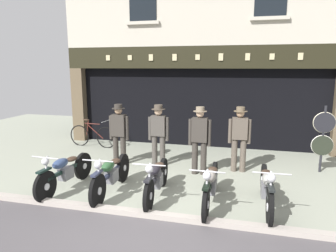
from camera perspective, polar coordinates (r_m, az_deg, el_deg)
shop_facade at (r=11.92m, az=6.85°, el=6.39°), size 9.35×4.42×6.35m
motorcycle_left at (r=7.11m, az=-18.60°, el=-7.95°), size 0.62×1.99×0.92m
motorcycle_center_left at (r=6.66m, az=-10.54°, el=-8.77°), size 0.62×2.05×0.92m
motorcycle_center at (r=6.35m, az=-2.14°, el=-9.68°), size 0.62×1.97×0.91m
motorcycle_center_right at (r=6.10m, az=7.93°, el=-10.65°), size 0.62×2.07×0.91m
motorcycle_right at (r=6.14m, az=17.90°, el=-10.85°), size 0.62×1.97×0.93m
salesman_left at (r=8.47m, az=-9.09°, el=-0.98°), size 0.56×0.35×1.67m
shopkeeper_center at (r=8.25m, az=-1.79°, el=-1.12°), size 0.56×0.36×1.67m
salesman_right at (r=7.60m, az=5.89°, el=-2.13°), size 0.56×0.33×1.70m
assistant_far_right at (r=7.97m, az=13.13°, el=-1.84°), size 0.56×0.34×1.68m
tyre_sign_pole at (r=8.62m, az=26.89°, el=-1.48°), size 0.53×0.06×1.71m
advert_board_near at (r=10.95m, az=-6.67°, el=5.19°), size 0.82×0.03×0.97m
leaning_bicycle at (r=10.62m, az=-13.84°, el=-1.72°), size 1.75×0.50×0.95m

